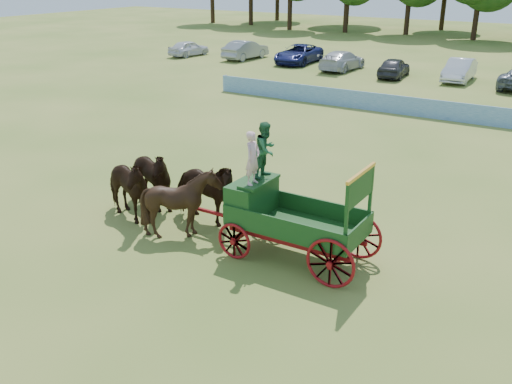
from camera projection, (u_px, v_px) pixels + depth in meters
name	position (u px, v px, depth m)	size (l,w,h in m)	color
ground	(260.00, 242.00, 17.39)	(160.00, 160.00, 0.00)	#978F44
horse_lead_left	(124.00, 188.00, 18.62)	(1.19, 2.60, 2.20)	black
horse_lead_right	(147.00, 178.00, 19.48)	(1.19, 2.60, 2.20)	black
horse_wheel_left	(182.00, 203.00, 17.43)	(1.78, 2.00, 2.20)	black
horse_wheel_right	(203.00, 192.00, 18.30)	(1.19, 2.60, 2.20)	black
farm_dray	(275.00, 199.00, 16.23)	(6.00, 2.00, 3.78)	maroon
sponsor_banner	(413.00, 107.00, 31.87)	(26.00, 0.08, 1.05)	#1C6099
parked_cars	(413.00, 66.00, 43.27)	(45.57, 7.36, 1.65)	silver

